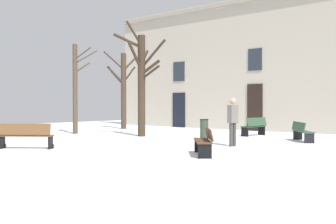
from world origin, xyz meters
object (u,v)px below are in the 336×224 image
Objects in this scene: litter_bin at (204,129)px; bench_facing_shops at (254,126)px; tree_foreground at (123,88)px; bench_back_to_back_left at (26,135)px; bench_by_litter_bin at (204,141)px; bench_far_corner at (302,131)px; tree_near_facade at (141,80)px; person_near_bench at (233,119)px; tree_right_of_center at (76,86)px.

litter_bin is 0.56× the size of bench_facing_shops.
bench_facing_shops is (9.28, 0.28, -2.15)m from tree_foreground.
tree_foreground is 2.75× the size of bench_back_to_back_left.
tree_foreground is 12.25m from bench_back_to_back_left.
litter_bin is 5.98m from bench_by_litter_bin.
bench_by_litter_bin is (5.84, 2.68, -0.04)m from bench_back_to_back_left.
bench_back_to_back_left reaches higher than bench_far_corner.
bench_facing_shops reaches higher than bench_back_to_back_left.
person_near_bench is (5.95, -1.17, -1.76)m from tree_near_facade.
tree_near_facade is at bearing -92.14° from person_near_bench.
bench_far_corner is at bearing 19.73° from tree_near_facade.
tree_near_facade is 6.32m from person_near_bench.
tree_foreground is 12.56m from bench_far_corner.
bench_far_corner is 3.92m from person_near_bench.
bench_back_to_back_left is (6.14, -10.39, -2.14)m from tree_foreground.
bench_by_litter_bin is at bearing -15.96° from tree_right_of_center.
tree_foreground is 2.79× the size of bench_far_corner.
tree_right_of_center is 2.76× the size of bench_far_corner.
tree_near_facade reaches higher than tree_right_of_center.
tree_near_facade is 7.88m from bench_far_corner.
tree_foreground is at bearing 46.41° from bench_far_corner.
bench_facing_shops is at bearing 157.67° from bench_by_litter_bin.
person_near_bench is (9.89, -0.16, -1.50)m from tree_right_of_center.
litter_bin is 3.25m from bench_facing_shops.
bench_facing_shops is at bearing 44.18° from tree_near_facade.
tree_foreground is 0.86× the size of tree_near_facade.
bench_far_corner is (3.04, -1.39, -0.04)m from bench_facing_shops.
bench_back_to_back_left is (4.84, -5.74, -2.04)m from tree_right_of_center.
tree_right_of_center is at bearing -81.96° from person_near_bench.
litter_bin is at bearing -144.46° from bench_back_to_back_left.
tree_right_of_center is (1.30, -4.65, -0.09)m from tree_foreground.
bench_facing_shops is at bearing -150.42° from person_near_bench.
tree_right_of_center is 3.00× the size of bench_by_litter_bin.
litter_bin is at bearing -18.71° from tree_foreground.
tree_foreground is 9.53m from bench_facing_shops.
litter_bin is 4.23m from bench_far_corner.
bench_by_litter_bin is (11.98, -7.71, -2.18)m from tree_foreground.
tree_near_facade is at bearing -34.80° from tree_foreground.
bench_back_to_back_left is 11.15m from bench_far_corner.
tree_right_of_center is 7.67m from litter_bin.
bench_far_corner is at bearing 17.85° from tree_right_of_center.
bench_back_to_back_left is at bearing -107.25° from litter_bin.
litter_bin is at bearing 174.93° from bench_by_litter_bin.
litter_bin is at bearing 76.16° from bench_far_corner.
bench_back_to_back_left is at bearing -82.44° from tree_near_facade.
bench_far_corner is (11.02, 3.55, -2.10)m from tree_right_of_center.
tree_foreground is at bearing 105.62° from tree_right_of_center.
litter_bin is 0.51× the size of bench_back_to_back_left.
bench_facing_shops is at bearing 1.73° from tree_foreground.
bench_far_corner is at bearing 136.06° from bench_by_litter_bin.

